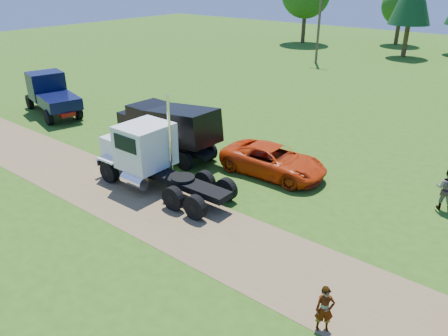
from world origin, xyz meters
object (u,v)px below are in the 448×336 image
Objects in this scene: black_dump_truck at (168,126)px; navy_truck at (50,93)px; spectator_a at (325,309)px; white_semi_tractor at (147,155)px; orange_pickup at (273,160)px.

navy_truck is at bearing -178.66° from black_dump_truck.
black_dump_truck is 15.03m from spectator_a.
orange_pickup is (4.22, 4.89, -0.80)m from white_semi_tractor.
orange_pickup reaches higher than spectator_a.
orange_pickup is (18.82, 1.25, -0.73)m from navy_truck.
navy_truck is at bearing 165.74° from white_semi_tractor.
black_dump_truck is at bearing 100.81° from orange_pickup.
navy_truck reaches higher than orange_pickup.
white_semi_tractor reaches higher than orange_pickup.
white_semi_tractor is 4.97× the size of spectator_a.
white_semi_tractor is 1.10× the size of navy_truck.
navy_truck is (-12.59, 0.21, -0.21)m from black_dump_truck.
navy_truck reaches higher than spectator_a.
white_semi_tractor is 3.97m from black_dump_truck.
white_semi_tractor is at bearing 0.46° from navy_truck.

